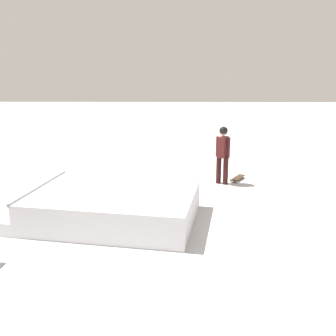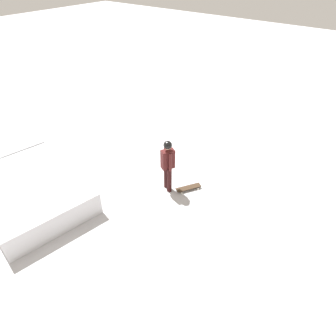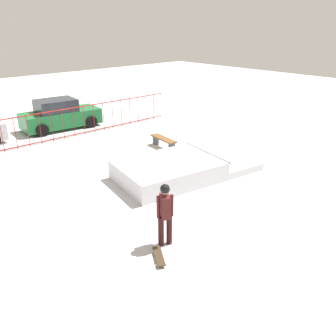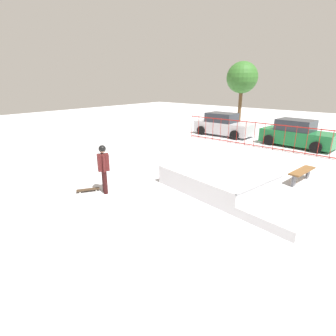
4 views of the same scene
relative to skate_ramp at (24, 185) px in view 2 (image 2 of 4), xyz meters
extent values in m
plane|color=silver|center=(-0.71, 0.14, -0.32)|extent=(60.00, 60.00, 0.00)
cube|color=silver|center=(-0.47, 0.08, 0.03)|extent=(3.99, 3.18, 0.70)
cube|color=silver|center=(2.19, -0.38, -0.17)|extent=(2.22, 2.87, 0.30)
cylinder|color=gray|center=(1.30, -0.23, 0.38)|extent=(0.52, 2.58, 0.08)
cylinder|color=black|center=(-3.17, -2.91, 0.09)|extent=(0.15, 0.15, 0.82)
cylinder|color=black|center=(-3.36, -2.81, 0.09)|extent=(0.15, 0.15, 0.82)
cube|color=#4C1919|center=(-3.27, -2.86, 0.80)|extent=(0.37, 0.44, 0.60)
cylinder|color=#4C1919|center=(-3.11, -2.94, 0.80)|extent=(0.09, 0.09, 0.60)
cylinder|color=#4C1919|center=(-3.42, -2.77, 0.80)|extent=(0.09, 0.09, 0.60)
sphere|color=tan|center=(-3.27, -2.86, 1.25)|extent=(0.22, 0.22, 0.22)
sphere|color=black|center=(-3.27, -2.86, 1.28)|extent=(0.25, 0.25, 0.25)
cube|color=#3F2D1E|center=(-3.80, -3.22, -0.23)|extent=(0.58, 0.79, 0.02)
cylinder|color=silver|center=(-3.84, -3.52, -0.29)|extent=(0.05, 0.06, 0.06)
cylinder|color=silver|center=(-4.04, -3.40, -0.29)|extent=(0.05, 0.06, 0.06)
cylinder|color=silver|center=(-3.56, -3.04, -0.29)|extent=(0.05, 0.06, 0.06)
cylinder|color=silver|center=(-3.76, -2.92, -0.29)|extent=(0.05, 0.06, 0.06)
camera|label=1|loc=(-1.79, 8.47, 3.13)|focal=42.08mm
camera|label=2|loc=(-7.74, 2.82, 5.78)|focal=32.20mm
camera|label=3|loc=(-8.37, -8.57, 5.06)|focal=37.26mm
camera|label=4|loc=(4.16, -8.10, 3.48)|focal=28.60mm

